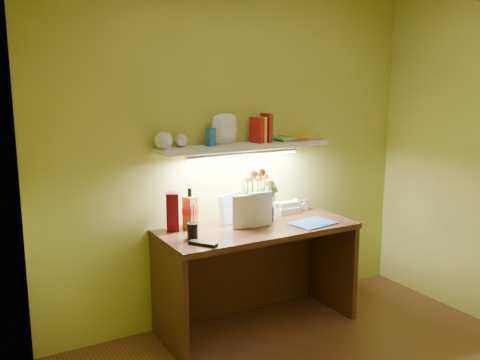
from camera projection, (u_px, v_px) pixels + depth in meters
name	position (u px, v px, depth m)	size (l,w,h in m)	color
desk	(257.00, 277.00, 3.83)	(1.40, 0.60, 0.75)	#3C2010
flower_bouquet	(259.00, 195.00, 3.89)	(0.24, 0.24, 0.38)	#090C3E
telephone	(286.00, 207.00, 4.10)	(0.18, 0.14, 0.11)	#F5EECE
desk_clock	(303.00, 205.00, 4.20)	(0.08, 0.04, 0.08)	silver
whisky_bottle	(190.00, 208.00, 3.69)	(0.08, 0.08, 0.29)	#C67024
whisky_box	(173.00, 212.00, 3.64)	(0.08, 0.08, 0.26)	#570711
pen_cup	(192.00, 225.00, 3.47)	(0.07, 0.07, 0.17)	black
art_card	(231.00, 208.00, 3.84)	(0.21, 0.04, 0.21)	white
tv_remote	(203.00, 243.00, 3.34)	(0.05, 0.19, 0.02)	black
blue_folder	(313.00, 223.00, 3.83)	(0.31, 0.22, 0.01)	#2065AF
desk_book_a	(232.00, 213.00, 3.65)	(0.18, 0.02, 0.24)	beige
desk_book_b	(249.00, 211.00, 3.70)	(0.18, 0.02, 0.25)	white
wall_shelf	(247.00, 141.00, 3.82)	(1.32, 0.31, 0.24)	white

